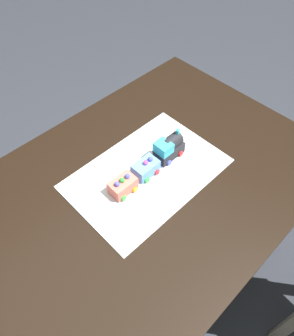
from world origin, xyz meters
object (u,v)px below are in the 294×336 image
(cake_car_gondola_sky_blue, at_px, (146,168))
(cake_locomotive, at_px, (169,148))
(dining_table, at_px, (148,195))
(cake_car_hopper_coral, at_px, (123,185))

(cake_car_gondola_sky_blue, bearing_deg, cake_locomotive, 180.00)
(cake_locomotive, bearing_deg, dining_table, 10.98)
(cake_locomotive, xyz_separation_m, cake_car_hopper_coral, (0.25, -0.00, -0.02))
(dining_table, distance_m, cake_car_gondola_sky_blue, 0.14)
(cake_locomotive, distance_m, cake_car_hopper_coral, 0.25)
(dining_table, bearing_deg, cake_car_hopper_coral, -15.17)
(dining_table, relative_size, cake_car_hopper_coral, 14.00)
(dining_table, xyz_separation_m, cake_car_gondola_sky_blue, (-0.02, -0.03, 0.14))
(cake_locomotive, height_order, cake_car_hopper_coral, cake_locomotive)
(dining_table, bearing_deg, cake_car_gondola_sky_blue, -119.02)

